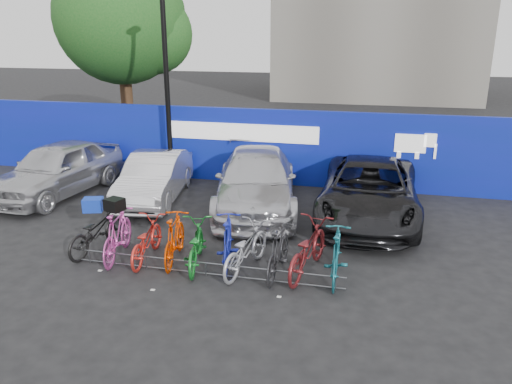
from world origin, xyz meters
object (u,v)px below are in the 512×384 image
(bike_6, at_px, (245,248))
(lamppost, at_px, (167,80))
(bike_8, at_px, (307,249))
(bike_1, at_px, (117,234))
(bike_rack, at_px, (206,268))
(bike_3, at_px, (174,238))
(tree, at_px, (127,21))
(car_3, at_px, (369,191))
(bike_9, at_px, (336,255))
(bike_5, at_px, (228,242))
(car_1, at_px, (155,177))
(bike_2, at_px, (146,240))
(bike_7, at_px, (278,251))
(car_0, at_px, (57,169))
(car_2, at_px, (256,181))
(bike_0, at_px, (96,231))
(bike_4, at_px, (195,245))

(bike_6, bearing_deg, lamppost, -42.16)
(bike_8, bearing_deg, bike_1, 15.20)
(bike_rack, bearing_deg, bike_3, 150.16)
(tree, xyz_separation_m, car_3, (9.88, -6.52, -4.32))
(bike_9, bearing_deg, bike_5, -4.15)
(lamppost, xyz_separation_m, bike_5, (3.50, -5.44, -2.73))
(tree, relative_size, bike_6, 4.19)
(bike_rack, distance_m, bike_8, 2.09)
(car_1, height_order, bike_2, car_1)
(bike_7, bearing_deg, bike_rack, 18.67)
(car_3, height_order, bike_3, car_3)
(bike_1, bearing_deg, bike_6, 171.25)
(bike_7, bearing_deg, bike_9, -174.01)
(bike_rack, relative_size, bike_9, 3.19)
(bike_2, xyz_separation_m, bike_7, (2.89, -0.03, 0.07))
(car_0, xyz_separation_m, bike_5, (6.31, -3.46, -0.26))
(car_2, distance_m, bike_0, 4.64)
(bike_0, height_order, bike_4, bike_0)
(car_2, height_order, car_3, car_2)
(lamppost, relative_size, car_3, 1.14)
(bike_4, relative_size, bike_5, 1.00)
(bike_4, relative_size, bike_9, 1.02)
(bike_rack, distance_m, bike_0, 2.83)
(lamppost, relative_size, bike_1, 3.36)
(bike_9, bearing_deg, car_2, -58.00)
(tree, distance_m, bike_4, 12.96)
(lamppost, distance_m, bike_4, 6.89)
(bike_1, relative_size, bike_9, 1.04)
(bike_rack, xyz_separation_m, bike_5, (0.30, 0.56, 0.38))
(lamppost, height_order, bike_0, lamppost)
(bike_2, bearing_deg, car_2, -116.21)
(car_2, height_order, bike_9, car_2)
(bike_rack, xyz_separation_m, car_0, (-6.00, 4.01, 0.64))
(car_1, height_order, bike_3, car_1)
(bike_3, bearing_deg, bike_4, 158.59)
(bike_0, bearing_deg, bike_9, -172.85)
(car_2, relative_size, bike_2, 3.07)
(car_0, height_order, bike_8, car_0)
(lamppost, distance_m, bike_rack, 7.48)
(car_2, bearing_deg, bike_8, -73.72)
(lamppost, height_order, bike_2, lamppost)
(car_1, relative_size, bike_4, 2.27)
(bike_1, distance_m, bike_2, 0.65)
(lamppost, xyz_separation_m, bike_8, (5.16, -5.40, -2.74))
(car_0, relative_size, car_1, 1.15)
(car_3, bearing_deg, car_1, 179.65)
(bike_6, height_order, bike_7, bike_7)
(bike_rack, bearing_deg, bike_6, 30.16)
(bike_2, bearing_deg, lamppost, -77.54)
(lamppost, xyz_separation_m, car_0, (-2.80, -1.99, -2.47))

